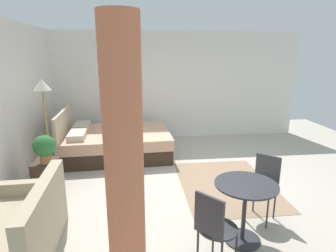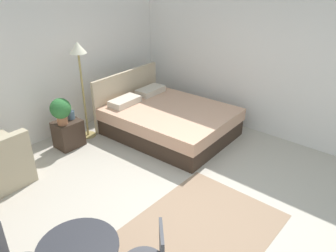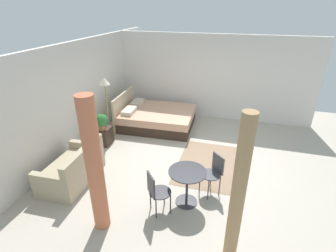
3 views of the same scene
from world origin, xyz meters
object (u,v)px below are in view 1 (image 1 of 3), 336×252
Objects in this scene: potted_plant at (45,147)px; cafe_chair_near_window at (214,225)px; balcony_table at (245,201)px; cafe_chair_near_couch at (264,181)px; vase at (46,154)px; couch at (17,235)px; nightstand at (47,175)px; bed at (115,142)px; floor_lamp at (43,98)px.

potted_plant reaches higher than cafe_chair_near_window.
balcony_table is 0.85× the size of cafe_chair_near_couch.
balcony_table is (-1.79, -2.74, -0.04)m from vase.
nightstand is (1.68, 0.18, -0.05)m from couch.
vase is at bearing 67.29° from cafe_chair_near_couch.
potted_plant reaches higher than nightstand.
potted_plant is (1.58, 0.13, 0.47)m from couch.
nightstand is 3.21m from balcony_table.
bed is 4.80× the size of nightstand.
bed is 1.75m from vase.
cafe_chair_near_window is at bearing -132.27° from potted_plant.
bed reaches higher than cafe_chair_near_couch.
potted_plant is at bearing 4.89° from couch.
bed is 2.67× the size of cafe_chair_near_couch.
cafe_chair_near_couch is at bearing -109.63° from potted_plant.
balcony_table is at bearing -123.16° from vase.
balcony_table is at bearing 135.31° from cafe_chair_near_couch.
couch is 2.11m from cafe_chair_near_window.
floor_lamp is at bearing 52.71° from balcony_table.
couch is (-3.19, 0.83, -0.00)m from bed.
cafe_chair_near_couch is (0.87, -0.94, 0.01)m from cafe_chair_near_window.
potted_plant is at bearing -168.69° from floor_lamp.
cafe_chair_near_window reaches higher than couch.
bed reaches higher than nightstand.
couch is 1.83m from vase.
cafe_chair_near_window is (-0.42, 0.49, 0.00)m from balcony_table.
cafe_chair_near_couch is (-1.12, -3.13, -0.22)m from potted_plant.
potted_plant is 0.90m from floor_lamp.
bed is 3.81m from cafe_chair_near_window.
couch is 1.69m from nightstand.
potted_plant is at bearing 149.04° from bed.
floor_lamp is (0.45, 0.07, 1.21)m from nightstand.
cafe_chair_near_window is (-1.99, -2.19, -0.23)m from potted_plant.
vase is 3.16m from cafe_chair_near_window.
balcony_table is at bearing -49.64° from cafe_chair_near_window.
nightstand is 3.41m from cafe_chair_near_couch.
couch reaches higher than balcony_table.
couch is 0.86× the size of floor_lamp.
vase reaches higher than nightstand.
potted_plant is 3.33m from cafe_chair_near_couch.
floor_lamp is at bearing 11.31° from potted_plant.
potted_plant reaches higher than vase.
cafe_chair_near_window is (-2.54, -2.30, -0.93)m from floor_lamp.
cafe_chair_near_couch reaches higher than couch.
couch is 2.05× the size of balcony_table.
cafe_chair_near_window is 1.28m from cafe_chair_near_couch.
couch is at bearing -173.42° from floor_lamp.
balcony_table is 0.64m from cafe_chair_near_window.
vase is 0.17× the size of cafe_chair_near_window.
couch is 1.65m from potted_plant.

